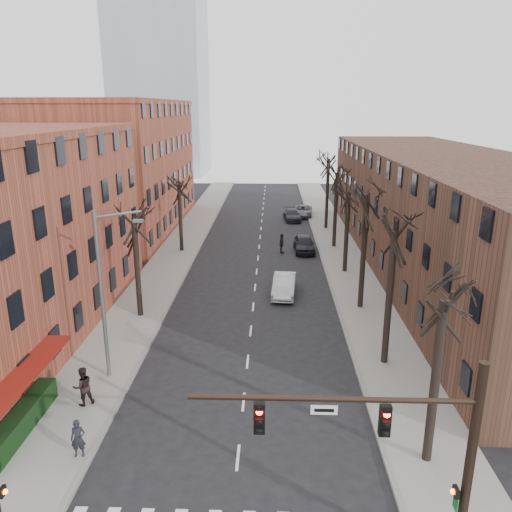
# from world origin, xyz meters

# --- Properties ---
(sidewalk_left) EXTENTS (4.00, 90.00, 0.15)m
(sidewalk_left) POSITION_xyz_m (-8.00, 35.00, 0.07)
(sidewalk_left) COLOR gray
(sidewalk_left) RESTS_ON ground
(sidewalk_right) EXTENTS (4.00, 90.00, 0.15)m
(sidewalk_right) POSITION_xyz_m (8.00, 35.00, 0.07)
(sidewalk_right) COLOR gray
(sidewalk_right) RESTS_ON ground
(building_left_far) EXTENTS (12.00, 28.00, 14.00)m
(building_left_far) POSITION_xyz_m (-16.00, 44.00, 7.00)
(building_left_far) COLOR brown
(building_left_far) RESTS_ON ground
(building_right) EXTENTS (12.00, 50.00, 10.00)m
(building_right) POSITION_xyz_m (16.00, 30.00, 5.00)
(building_right) COLOR #513125
(building_right) RESTS_ON ground
(office_tower) EXTENTS (18.00, 18.00, 60.00)m
(office_tower) POSITION_xyz_m (-22.00, 95.00, 30.00)
(office_tower) COLOR #B2B7BF
(office_tower) RESTS_ON ground
(awning_left) EXTENTS (1.20, 7.00, 0.15)m
(awning_left) POSITION_xyz_m (-9.40, 6.00, 0.00)
(awning_left) COLOR maroon
(awning_left) RESTS_ON ground
(hedge) EXTENTS (0.80, 6.00, 1.00)m
(hedge) POSITION_xyz_m (-9.50, 5.00, 0.65)
(hedge) COLOR black
(hedge) RESTS_ON sidewalk_left
(tree_right_a) EXTENTS (5.20, 5.20, 10.00)m
(tree_right_a) POSITION_xyz_m (7.60, 4.00, 0.00)
(tree_right_a) COLOR black
(tree_right_a) RESTS_ON ground
(tree_right_b) EXTENTS (5.20, 5.20, 10.80)m
(tree_right_b) POSITION_xyz_m (7.60, 12.00, 0.00)
(tree_right_b) COLOR black
(tree_right_b) RESTS_ON ground
(tree_right_c) EXTENTS (5.20, 5.20, 11.60)m
(tree_right_c) POSITION_xyz_m (7.60, 20.00, 0.00)
(tree_right_c) COLOR black
(tree_right_c) RESTS_ON ground
(tree_right_d) EXTENTS (5.20, 5.20, 10.00)m
(tree_right_d) POSITION_xyz_m (7.60, 28.00, 0.00)
(tree_right_d) COLOR black
(tree_right_d) RESTS_ON ground
(tree_right_e) EXTENTS (5.20, 5.20, 10.80)m
(tree_right_e) POSITION_xyz_m (7.60, 36.00, 0.00)
(tree_right_e) COLOR black
(tree_right_e) RESTS_ON ground
(tree_right_f) EXTENTS (5.20, 5.20, 11.60)m
(tree_right_f) POSITION_xyz_m (7.60, 44.00, 0.00)
(tree_right_f) COLOR black
(tree_right_f) RESTS_ON ground
(tree_left_a) EXTENTS (5.20, 5.20, 9.50)m
(tree_left_a) POSITION_xyz_m (-7.60, 18.00, 0.00)
(tree_left_a) COLOR black
(tree_left_a) RESTS_ON ground
(tree_left_b) EXTENTS (5.20, 5.20, 9.50)m
(tree_left_b) POSITION_xyz_m (-7.60, 34.00, 0.00)
(tree_left_b) COLOR black
(tree_left_b) RESTS_ON ground
(signal_mast_arm) EXTENTS (8.14, 0.30, 7.20)m
(signal_mast_arm) POSITION_xyz_m (5.45, -1.00, 4.40)
(signal_mast_arm) COLOR black
(signal_mast_arm) RESTS_ON ground
(streetlight) EXTENTS (2.45, 0.22, 9.03)m
(streetlight) POSITION_xyz_m (-7.03, 10.00, 5.01)
(streetlight) COLOR slate
(streetlight) RESTS_ON ground
(silver_sedan) EXTENTS (2.02, 4.81, 1.55)m
(silver_sedan) POSITION_xyz_m (2.27, 22.49, 0.77)
(silver_sedan) COLOR #AFB1B6
(silver_sedan) RESTS_ON ground
(parked_car_near) EXTENTS (2.07, 4.79, 1.61)m
(parked_car_near) POSITION_xyz_m (4.47, 34.38, 0.81)
(parked_car_near) COLOR black
(parked_car_near) RESTS_ON ground
(parked_car_mid) EXTENTS (2.31, 4.81, 1.35)m
(parked_car_mid) POSITION_xyz_m (3.80, 48.51, 0.68)
(parked_car_mid) COLOR #21232A
(parked_car_mid) RESTS_ON ground
(parked_car_far) EXTENTS (2.73, 5.20, 1.39)m
(parked_car_far) POSITION_xyz_m (5.30, 51.01, 0.70)
(parked_car_far) COLOR #595B61
(parked_car_far) RESTS_ON ground
(pedestrian_a) EXTENTS (0.64, 0.48, 1.62)m
(pedestrian_a) POSITION_xyz_m (-6.40, 3.72, 0.96)
(pedestrian_a) COLOR black
(pedestrian_a) RESTS_ON sidewalk_left
(pedestrian_b) EXTENTS (1.19, 1.14, 1.93)m
(pedestrian_b) POSITION_xyz_m (-7.53, 7.33, 1.11)
(pedestrian_b) COLOR black
(pedestrian_b) RESTS_ON sidewalk_left
(pedestrian_crossing) EXTENTS (0.62, 1.19, 1.94)m
(pedestrian_crossing) POSITION_xyz_m (2.25, 33.76, 0.97)
(pedestrian_crossing) COLOR black
(pedestrian_crossing) RESTS_ON ground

